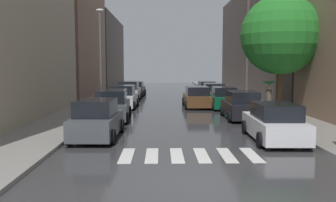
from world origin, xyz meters
TOP-DOWN VIEW (x-y plane):
  - ground_plane at (0.00, 24.00)m, footprint 28.00×72.00m
  - sidewalk_left at (-6.50, 24.00)m, footprint 3.00×72.00m
  - sidewalk_right at (6.50, 24.00)m, footprint 3.00×72.00m
  - crosswalk_stripes at (0.00, 3.32)m, footprint 4.95×2.20m
  - building_left_mid at (-11.00, 29.21)m, footprint 6.00×15.08m
  - building_left_far at (-11.00, 48.50)m, footprint 6.00×21.66m
  - building_right_mid at (11.00, 21.50)m, footprint 6.00×12.40m
  - building_right_far at (11.00, 36.27)m, footprint 6.00×14.98m
  - parked_car_left_nearest at (-3.86, 6.47)m, footprint 2.09×4.20m
  - parked_car_left_second at (-3.92, 12.02)m, footprint 2.23×4.77m
  - parked_car_left_third at (-3.92, 18.03)m, footprint 2.23×4.16m
  - parked_car_left_fourth at (-3.98, 24.15)m, footprint 2.17×4.50m
  - parked_car_left_fifth at (-3.76, 29.49)m, footprint 2.17×4.18m
  - parked_car_right_nearest at (3.84, 5.83)m, footprint 2.17×4.54m
  - parked_car_right_second at (3.85, 12.12)m, footprint 2.15×4.17m
  - parked_car_right_third at (3.70, 17.60)m, footprint 2.17×4.41m
  - parked_car_right_fourth at (3.83, 23.57)m, footprint 2.32×4.85m
  - parked_car_right_fifth at (3.88, 29.42)m, footprint 2.13×4.24m
  - car_midroad at (1.77, 18.48)m, footprint 2.09×4.57m
  - pedestrian_foreground at (5.71, 12.97)m, footprint 0.92×0.92m
  - street_tree_right at (6.42, 13.19)m, footprint 4.94×4.94m
  - lamp_post_left at (-5.55, 18.10)m, footprint 0.60×0.28m

SIDE VIEW (x-z plane):
  - ground_plane at x=0.00m, z-range -0.04..0.00m
  - crosswalk_stripes at x=0.00m, z-range 0.00..0.01m
  - sidewalk_left at x=-6.50m, z-range 0.00..0.15m
  - sidewalk_right at x=6.50m, z-range 0.00..0.15m
  - parked_car_left_fifth at x=-3.76m, z-range -0.04..1.50m
  - parked_car_right_fifth at x=3.88m, z-range -0.05..1.51m
  - car_midroad at x=1.77m, z-range -0.05..1.58m
  - parked_car_right_fourth at x=3.83m, z-range -0.05..1.58m
  - parked_car_right_nearest at x=3.84m, z-range -0.05..1.58m
  - parked_car_right_third at x=3.70m, z-range -0.05..1.59m
  - parked_car_right_second at x=3.85m, z-range -0.06..1.65m
  - parked_car_left_nearest at x=-3.86m, z-range -0.06..1.68m
  - parked_car_left_third at x=-3.92m, z-range -0.06..1.69m
  - parked_car_left_second at x=-3.92m, z-range -0.06..1.73m
  - parked_car_left_fourth at x=-3.98m, z-range -0.06..1.74m
  - pedestrian_foreground at x=5.71m, z-range 0.57..2.66m
  - lamp_post_left at x=-5.55m, z-range 0.69..7.98m
  - street_tree_right at x=6.42m, z-range 1.39..8.84m
  - building_left_far at x=-11.00m, z-range 0.00..10.64m
  - building_right_mid at x=11.00m, z-range 0.00..11.38m
  - building_right_far at x=11.00m, z-range 0.00..11.63m
  - building_left_mid at x=-11.00m, z-range 0.00..12.49m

